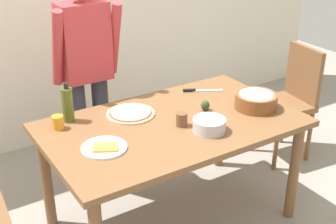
{
  "coord_description": "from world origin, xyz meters",
  "views": [
    {
      "loc": [
        -1.4,
        -2.16,
        2.06
      ],
      "look_at": [
        0.0,
        0.05,
        0.81
      ],
      "focal_mm": 49.13,
      "sensor_mm": 36.0,
      "label": 1
    }
  ],
  "objects": [
    {
      "name": "plate_with_slice",
      "position": [
        -0.5,
        -0.08,
        0.77
      ],
      "size": [
        0.26,
        0.26,
        0.02
      ],
      "color": "white",
      "rests_on": "dining_table"
    },
    {
      "name": "cup_orange",
      "position": [
        -0.63,
        0.3,
        0.8
      ],
      "size": [
        0.07,
        0.07,
        0.08
      ],
      "primitive_type": "cylinder",
      "color": "orange",
      "rests_on": "dining_table"
    },
    {
      "name": "chef_knife",
      "position": [
        0.43,
        0.32,
        0.77
      ],
      "size": [
        0.27,
        0.16,
        0.02
      ],
      "color": "silver",
      "rests_on": "dining_table"
    },
    {
      "name": "cup_small_brown",
      "position": [
        0.02,
        -0.07,
        0.8
      ],
      "size": [
        0.07,
        0.07,
        0.08
      ],
      "primitive_type": "cylinder",
      "color": "brown",
      "rests_on": "dining_table"
    },
    {
      "name": "ground",
      "position": [
        0.0,
        0.0,
        0.0
      ],
      "size": [
        8.0,
        8.0,
        0.0
      ],
      "primitive_type": "plane",
      "color": "gray"
    },
    {
      "name": "olive_oil_bottle",
      "position": [
        -0.54,
        0.36,
        0.87
      ],
      "size": [
        0.07,
        0.07,
        0.26
      ],
      "color": "#47561E",
      "rests_on": "dining_table"
    },
    {
      "name": "dining_table",
      "position": [
        0.0,
        0.0,
        0.67
      ],
      "size": [
        1.6,
        0.96,
        0.76
      ],
      "color": "brown",
      "rests_on": "ground"
    },
    {
      "name": "popcorn_bowl",
      "position": [
        0.58,
        -0.12,
        0.82
      ],
      "size": [
        0.28,
        0.28,
        0.11
      ],
      "color": "brown",
      "rests_on": "dining_table"
    },
    {
      "name": "person_cook",
      "position": [
        -0.24,
        0.76,
        0.94
      ],
      "size": [
        0.49,
        0.25,
        1.62
      ],
      "color": "#2D2D38",
      "rests_on": "ground"
    },
    {
      "name": "chair_wooden_right",
      "position": [
        1.32,
        0.24,
        0.54
      ],
      "size": [
        0.44,
        0.44,
        0.95
      ],
      "color": "brown",
      "rests_on": "ground"
    },
    {
      "name": "mixing_bowl_steel",
      "position": [
        0.12,
        -0.22,
        0.8
      ],
      "size": [
        0.2,
        0.2,
        0.08
      ],
      "color": "#B7B7BC",
      "rests_on": "dining_table"
    },
    {
      "name": "pizza_raw_on_board",
      "position": [
        -0.17,
        0.23,
        0.77
      ],
      "size": [
        0.31,
        0.31,
        0.02
      ],
      "color": "beige",
      "rests_on": "dining_table"
    },
    {
      "name": "avocado",
      "position": [
        0.28,
        0.03,
        0.8
      ],
      "size": [
        0.06,
        0.06,
        0.07
      ],
      "primitive_type": "ellipsoid",
      "color": "#2D4219",
      "rests_on": "dining_table"
    }
  ]
}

